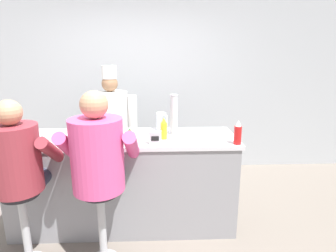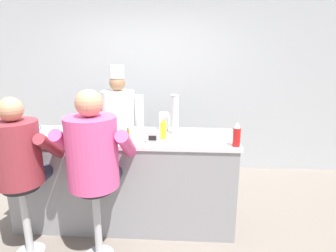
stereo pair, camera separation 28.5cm
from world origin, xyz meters
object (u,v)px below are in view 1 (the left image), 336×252
Objects in this scene: cereal_bowl at (50,136)px; napkin_dispenser_chrome at (155,137)px; coffee_mug_blue at (26,131)px; cook_in_whites_near at (112,126)px; water_pitcher_clear at (161,121)px; diner_seated_pink at (99,158)px; mustard_bottle_yellow at (164,129)px; cup_stack_steel at (174,115)px; diner_seated_maroon at (18,162)px; breakfast_plate at (104,137)px; hot_sauce_bottle_orange at (130,137)px; ketchup_bottle_red at (238,133)px.

cereal_bowl is 1.08m from napkin_dispenser_chrome.
cook_in_whites_near reaches higher than coffee_mug_blue.
diner_seated_pink is at bearing -123.30° from water_pitcher_clear.
mustard_bottle_yellow is 0.51× the size of cup_stack_steel.
diner_seated_pink is (0.88, -0.65, -0.06)m from coffee_mug_blue.
napkin_dispenser_chrome is at bearing 16.21° from diner_seated_maroon.
coffee_mug_blue reaches higher than breakfast_plate.
coffee_mug_blue is at bearing 166.52° from napkin_dispenser_chrome.
mustard_bottle_yellow reaches higher than napkin_dispenser_chrome.
cup_stack_steel is at bearing 35.64° from hot_sauce_bottle_orange.
water_pitcher_clear is (0.31, 0.49, 0.03)m from hot_sauce_bottle_orange.
napkin_dispenser_chrome is 0.58m from diner_seated_pink.
ketchup_bottle_red is 1.73× the size of coffee_mug_blue.
ketchup_bottle_red is 1.86m from cereal_bowl.
cereal_bowl is at bearing -174.53° from cup_stack_steel.
cook_in_whites_near reaches higher than diner_seated_maroon.
diner_seated_pink is at bearing -36.48° from coffee_mug_blue.
cereal_bowl is 1.21× the size of coffee_mug_blue.
water_pitcher_clear is (-0.71, 0.54, -0.01)m from ketchup_bottle_red.
ketchup_bottle_red is at bearing -3.12° from napkin_dispenser_chrome.
diner_seated_pink is at bearing 0.31° from diner_seated_maroon.
cook_in_whites_near reaches higher than water_pitcher_clear.
cook_in_whites_near is (-0.63, 0.49, -0.17)m from water_pitcher_clear.
diner_seated_pink reaches higher than coffee_mug_blue.
hot_sauce_bottle_orange is at bearing 20.49° from diner_seated_maroon.
cup_stack_steel is at bearing 148.30° from ketchup_bottle_red.
diner_seated_maroon reaches higher than cup_stack_steel.
ketchup_bottle_red is at bearing -37.33° from cook_in_whites_near.
diner_seated_pink reaches higher than mustard_bottle_yellow.
mustard_bottle_yellow is 1.76× the size of napkin_dispenser_chrome.
mustard_bottle_yellow is 0.23m from cup_stack_steel.
cereal_bowl is 1.28m from cup_stack_steel.
cup_stack_steel is at bearing 56.43° from mustard_bottle_yellow.
breakfast_plate is (-0.28, 0.20, -0.06)m from hot_sauce_bottle_orange.
ketchup_bottle_red is 0.69m from cup_stack_steel.
breakfast_plate is at bearing -153.97° from water_pitcher_clear.
coffee_mug_blue is (-0.84, 0.12, 0.03)m from breakfast_plate.
diner_seated_pink is at bearing -145.28° from napkin_dispenser_chrome.
breakfast_plate is 0.54m from cereal_bowl.
mustard_bottle_yellow is 1.63× the size of coffee_mug_blue.
diner_seated_pink is at bearing -139.37° from mustard_bottle_yellow.
mustard_bottle_yellow is at bearing 40.63° from diner_seated_pink.
water_pitcher_clear reaches higher than napkin_dispenser_chrome.
napkin_dispenser_chrome is 0.07× the size of cook_in_whites_near.
diner_seated_maroon reaches higher than cereal_bowl.
water_pitcher_clear is at bearing 82.29° from napkin_dispenser_chrome.
water_pitcher_clear reaches higher than breakfast_plate.
breakfast_plate is at bearing 1.09° from cereal_bowl.
mustard_bottle_yellow reaches higher than hot_sauce_bottle_orange.
ketchup_bottle_red is at bearing -7.44° from cereal_bowl.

